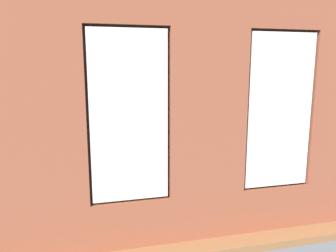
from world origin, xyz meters
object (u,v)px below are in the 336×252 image
tv_flatscreen (19,140)px  potted_plant_near_tv (51,192)px  couch_by_window (139,198)px  remote_black (143,151)px  coffee_table (162,151)px  candle_jar (179,143)px  papasan_chair (152,137)px  potted_plant_between_couches (225,175)px  cup_ceramic (162,146)px  table_plant_small (153,141)px  couch_left (265,154)px  potted_plant_by_left_couch (221,141)px  media_console (22,181)px  potted_plant_corner_far_left (331,166)px

tv_flatscreen → potted_plant_near_tv: (-0.55, 0.97, -0.57)m
couch_by_window → remote_black: 2.18m
coffee_table → tv_flatscreen: bearing=20.2°
candle_jar → papasan_chair: (0.41, -0.98, -0.05)m
papasan_chair → coffee_table: bearing=90.2°
coffee_table → potted_plant_between_couches: potted_plant_between_couches is taller
cup_ceramic → table_plant_small: (0.19, -0.10, 0.09)m
table_plant_small → remote_black: (0.26, 0.22, -0.13)m
candle_jar → remote_black: size_ratio=0.73×
cup_ceramic → couch_left: bearing=163.3°
cup_ceramic → potted_plant_between_couches: bearing=102.0°
potted_plant_by_left_couch → couch_left: bearing=106.5°
couch_by_window → cup_ceramic: couch_by_window is taller
couch_by_window → candle_jar: (-1.28, -2.40, 0.17)m
remote_black → candle_jar: bearing=-53.5°
table_plant_small → media_console: 2.68m
table_plant_small → papasan_chair: bearing=-100.2°
couch_left → potted_plant_near_tv: bearing=-77.1°
remote_black → coffee_table: bearing=-55.3°
remote_black → couch_left: bearing=-81.8°
candle_jar → media_console: 3.24m
candle_jar → couch_left: bearing=155.4°
media_console → remote_black: bearing=-158.8°
potted_plant_by_left_couch → papasan_chair: bearing=-13.0°
candle_jar → potted_plant_by_left_couch: size_ratio=0.25×
couch_left → candle_jar: 1.84m
coffee_table → papasan_chair: papasan_chair is taller
tv_flatscreen → candle_jar: bearing=-159.9°
potted_plant_near_tv → potted_plant_between_couches: bearing=174.0°
remote_black → potted_plant_corner_far_left: 3.48m
candle_jar → potted_plant_by_left_couch: bearing=-155.0°
candle_jar → potted_plant_by_left_couch: (-1.26, -0.59, -0.15)m
candle_jar → remote_black: candle_jar is taller
couch_by_window → cup_ceramic: bearing=-111.1°
couch_left → remote_black: 2.57m
potted_plant_between_couches → cup_ceramic: bearing=-78.0°
couch_left → cup_ceramic: 2.17m
coffee_table → couch_left: bearing=163.3°
potted_plant_by_left_couch → tv_flatscreen: bearing=21.5°
tv_flatscreen → potted_plant_between_couches: 3.36m
papasan_chair → potted_plant_by_left_couch: 1.72m
couch_left → papasan_chair: 2.71m
coffee_table → remote_black: remote_black is taller
potted_plant_between_couches → potted_plant_corner_far_left: size_ratio=0.97×
media_console → potted_plant_between_couches: size_ratio=1.19×
remote_black → tv_flatscreen: bearing=130.5°
remote_black → media_console: media_console is taller
couch_by_window → table_plant_small: size_ratio=6.70×
couch_left → potted_plant_between_couches: (1.61, 1.59, 0.22)m
potted_plant_between_couches → tv_flatscreen: bearing=-21.8°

